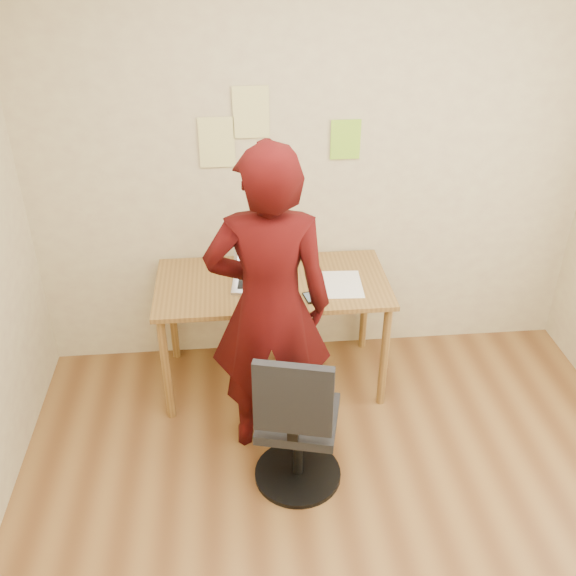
{
  "coord_description": "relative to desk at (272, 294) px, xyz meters",
  "views": [
    {
      "loc": [
        -0.5,
        -1.94,
        2.7
      ],
      "look_at": [
        -0.23,
        0.95,
        0.95
      ],
      "focal_mm": 40.0,
      "sensor_mm": 36.0,
      "label": 1
    }
  ],
  "objects": [
    {
      "name": "laptop",
      "position": [
        -0.05,
        0.03,
        0.14
      ],
      "size": [
        0.39,
        0.36,
        0.26
      ],
      "rotation": [
        0.0,
        0.0,
        -0.11
      ],
      "color": "#B1B1B8",
      "rests_on": "desk"
    },
    {
      "name": "person",
      "position": [
        -0.05,
        -0.54,
        0.25
      ],
      "size": [
        0.68,
        0.47,
        1.8
      ],
      "primitive_type": "imported",
      "rotation": [
        0.0,
        0.0,
        3.07
      ],
      "color": "#350707",
      "rests_on": "ground"
    },
    {
      "name": "wall_note_mid",
      "position": [
        -0.08,
        0.36,
        1.01
      ],
      "size": [
        0.21,
        0.0,
        0.3
      ],
      "primitive_type": "cube",
      "color": "#E4DF88",
      "rests_on": "room"
    },
    {
      "name": "paper_sheet",
      "position": [
        0.42,
        -0.07,
        0.09
      ],
      "size": [
        0.24,
        0.33,
        0.0
      ],
      "primitive_type": "cube",
      "rotation": [
        0.0,
        0.0,
        -0.06
      ],
      "color": "white",
      "rests_on": "desk"
    },
    {
      "name": "room",
      "position": [
        0.29,
        -1.38,
        0.7
      ],
      "size": [
        3.58,
        3.58,
        2.78
      ],
      "color": "brown",
      "rests_on": "ground"
    },
    {
      "name": "phone",
      "position": [
        0.2,
        -0.21,
        0.09
      ],
      "size": [
        0.08,
        0.13,
        0.01
      ],
      "rotation": [
        0.0,
        0.0,
        0.2
      ],
      "color": "black",
      "rests_on": "desk"
    },
    {
      "name": "desk",
      "position": [
        0.0,
        0.0,
        0.0
      ],
      "size": [
        1.4,
        0.7,
        0.74
      ],
      "color": "olive",
      "rests_on": "ground"
    },
    {
      "name": "wall_note_right",
      "position": [
        0.47,
        0.36,
        0.83
      ],
      "size": [
        0.18,
        0.0,
        0.24
      ],
      "primitive_type": "cube",
      "color": "#93D830",
      "rests_on": "room"
    },
    {
      "name": "office_chair",
      "position": [
        0.05,
        -0.91,
        -0.27
      ],
      "size": [
        0.48,
        0.5,
        0.91
      ],
      "rotation": [
        0.0,
        0.0,
        -0.25
      ],
      "color": "black",
      "rests_on": "ground"
    },
    {
      "name": "wall_note_left",
      "position": [
        -0.29,
        0.36,
        0.84
      ],
      "size": [
        0.21,
        0.0,
        0.3
      ],
      "primitive_type": "cube",
      "color": "#E4DF88",
      "rests_on": "room"
    }
  ]
}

